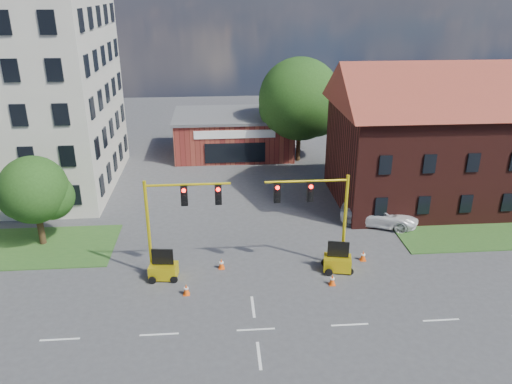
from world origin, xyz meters
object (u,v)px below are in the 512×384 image
trailer_west (164,269)px  pickup_white (379,214)px  signal_mast_east (319,211)px  trailer_east (337,262)px  signal_mast_west (175,216)px

trailer_west → pickup_white: 16.73m
signal_mast_east → trailer_east: size_ratio=3.21×
signal_mast_east → trailer_west: size_ratio=3.26×
signal_mast_west → signal_mast_east: size_ratio=1.00×
signal_mast_east → trailer_west: 10.16m
trailer_east → signal_mast_west: bearing=-170.9°
pickup_white → trailer_east: bearing=165.7°
trailer_west → pickup_white: bearing=29.4°
signal_mast_west → trailer_east: signal_mast_west is taller
signal_mast_west → signal_mast_east: same height
signal_mast_west → trailer_east: bearing=-3.1°
pickup_white → signal_mast_west: bearing=133.7°
signal_mast_west → pickup_white: signal_mast_west is taller
signal_mast_west → trailer_west: bearing=-146.9°
trailer_west → trailer_east: size_ratio=0.99×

